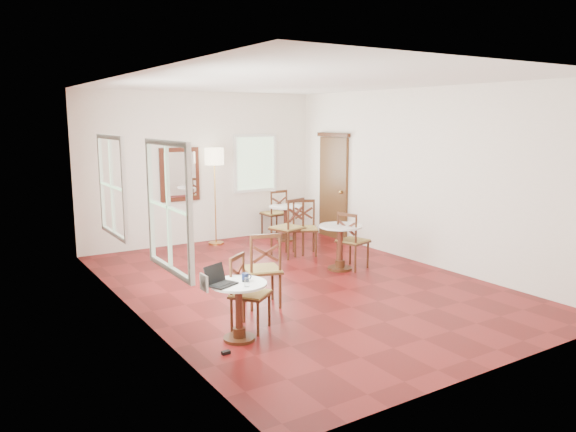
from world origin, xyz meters
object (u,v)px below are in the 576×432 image
object	(u,v)px
chair_mid_a	(288,228)
chair_near_b	(249,293)
laptop	(219,280)
chair_near_a	(263,269)
mouse	(245,280)
cafe_table_mid	(340,242)
water_glass	(247,282)
chair_mid_b	(352,241)
power_adapter	(226,353)
chair_back_a	(275,213)
cafe_table_near	(239,305)
floor_lamp	(214,163)
chair_back_b	(305,228)
cafe_table_back	(286,219)
navy_mug	(246,277)

from	to	relation	value
chair_mid_a	chair_near_b	bearing A→B (deg)	33.78
chair_near_b	laptop	distance (m)	0.57
chair_near_a	mouse	xyz separation A→B (m)	(-0.73, -0.88, 0.18)
cafe_table_mid	water_glass	xyz separation A→B (m)	(-2.78, -1.93, 0.26)
chair_mid_b	mouse	bearing A→B (deg)	104.82
power_adapter	chair_back_a	bearing A→B (deg)	53.90
cafe_table_near	chair_mid_a	world-z (taller)	chair_mid_a
floor_lamp	cafe_table_mid	bearing A→B (deg)	-72.28
chair_back_b	power_adapter	size ratio (longest dim) A/B	10.97
water_glass	power_adapter	distance (m)	0.78
chair_near_b	chair_back_a	bearing A→B (deg)	18.77
chair_near_a	water_glass	distance (m)	1.33
chair_back_a	laptop	bearing A→B (deg)	50.84
cafe_table_back	floor_lamp	distance (m)	1.86
mouse	power_adapter	xyz separation A→B (m)	(-0.38, -0.26, -0.67)
cafe_table_back	chair_mid_a	size ratio (longest dim) A/B	0.67
chair_mid_b	cafe_table_near	bearing A→B (deg)	103.93
chair_near_b	chair_back_b	size ratio (longest dim) A/B	0.89
cafe_table_mid	cafe_table_back	xyz separation A→B (m)	(0.44, 2.39, -0.02)
cafe_table_mid	chair_mid_b	world-z (taller)	chair_mid_b
navy_mug	power_adapter	bearing A→B (deg)	-145.38
chair_near_b	water_glass	bearing A→B (deg)	-156.72
chair_near_a	chair_back_b	distance (m)	2.94
chair_back_a	chair_mid_b	bearing A→B (deg)	82.92
chair_mid_a	chair_mid_b	distance (m)	1.34
chair_near_a	chair_mid_a	bearing A→B (deg)	-114.14
chair_back_a	mouse	world-z (taller)	chair_back_a
chair_near_a	power_adapter	size ratio (longest dim) A/B	11.12
navy_mug	water_glass	world-z (taller)	water_glass
chair_mid_b	laptop	world-z (taller)	chair_mid_b
cafe_table_near	cafe_table_mid	xyz separation A→B (m)	(2.79, 1.75, 0.05)
chair_back_b	mouse	bearing A→B (deg)	-105.01
chair_back_b	power_adapter	world-z (taller)	chair_back_b
cafe_table_back	chair_mid_b	size ratio (longest dim) A/B	0.75
chair_mid_b	power_adapter	xyz separation A→B (m)	(-3.30, -1.96, -0.46)
chair_back_b	laptop	distance (m)	4.25
chair_back_b	power_adapter	distance (m)	4.56
mouse	cafe_table_mid	bearing A→B (deg)	37.21
cafe_table_near	water_glass	size ratio (longest dim) A/B	6.80
power_adapter	cafe_table_near	bearing A→B (deg)	41.71
chair_back_b	navy_mug	xyz separation A→B (m)	(-2.80, -2.94, 0.22)
water_glass	chair_mid_a	bearing A→B (deg)	51.05
floor_lamp	power_adapter	world-z (taller)	floor_lamp
laptop	water_glass	world-z (taller)	laptop
laptop	navy_mug	bearing A→B (deg)	-32.64
chair_mid_b	water_glass	bearing A→B (deg)	106.59
chair_near_b	chair_back_b	distance (m)	3.78
chair_mid_b	floor_lamp	bearing A→B (deg)	5.45
cafe_table_back	mouse	bearing A→B (deg)	-127.21
cafe_table_near	power_adapter	world-z (taller)	cafe_table_near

